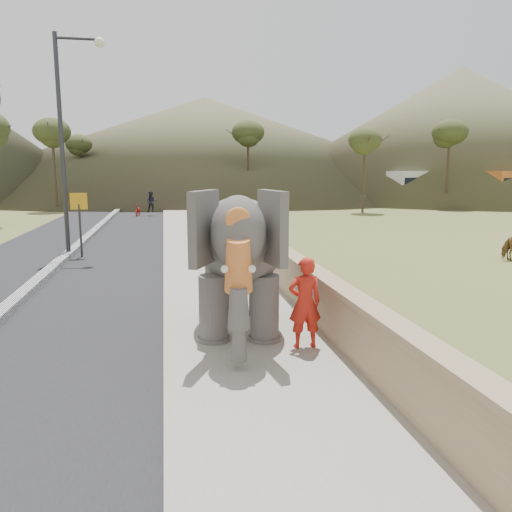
{
  "coord_description": "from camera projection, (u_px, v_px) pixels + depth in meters",
  "views": [
    {
      "loc": [
        -1.41,
        -7.93,
        3.24
      ],
      "look_at": [
        0.2,
        0.82,
        1.7
      ],
      "focal_mm": 35.0,
      "sensor_mm": 36.0,
      "label": 1
    }
  ],
  "objects": [
    {
      "name": "ground",
      "position": [
        253.0,
        363.0,
        8.49
      ],
      "size": [
        160.0,
        160.0,
        0.0
      ],
      "primitive_type": "plane",
      "color": "olive",
      "rests_on": "ground"
    },
    {
      "name": "bus_white",
      "position": [
        442.0,
        188.0,
        47.43
      ],
      "size": [
        11.27,
        4.48,
        3.1
      ],
      "primitive_type": "cube",
      "rotation": [
        0.0,
        0.0,
        1.76
      ],
      "color": "white",
      "rests_on": "ground"
    },
    {
      "name": "elephant_and_man",
      "position": [
        240.0,
        260.0,
        9.76
      ],
      "size": [
        2.45,
        3.98,
        2.71
      ],
      "color": "#635E5A",
      "rests_on": "ground"
    },
    {
      "name": "parapet",
      "position": [
        250.0,
        244.0,
        18.38
      ],
      "size": [
        0.3,
        120.0,
        1.1
      ],
      "primitive_type": "cube",
      "color": "tan",
      "rests_on": "ground"
    },
    {
      "name": "lamppost",
      "position": [
        69.0,
        124.0,
        17.98
      ],
      "size": [
        1.76,
        0.36,
        8.0
      ],
      "color": "#2B2B2F",
      "rests_on": "ground"
    },
    {
      "name": "signboard",
      "position": [
        79.0,
        214.0,
        18.36
      ],
      "size": [
        0.6,
        0.08,
        2.4
      ],
      "color": "#2D2D33",
      "rests_on": "ground"
    },
    {
      "name": "hill_far",
      "position": [
        205.0,
        145.0,
        76.02
      ],
      "size": [
        80.0,
        80.0,
        14.0
      ],
      "primitive_type": "cone",
      "color": "brown",
      "rests_on": "ground"
    },
    {
      "name": "motorcyclist",
      "position": [
        145.0,
        206.0,
        35.18
      ],
      "size": [
        1.71,
        1.61,
        1.75
      ],
      "color": "maroon",
      "rests_on": "ground"
    },
    {
      "name": "walkway",
      "position": [
        205.0,
        258.0,
        18.17
      ],
      "size": [
        3.0,
        120.0,
        0.15
      ],
      "primitive_type": "cube",
      "color": "#9E9687",
      "rests_on": "ground"
    },
    {
      "name": "hill_right",
      "position": [
        458.0,
        132.0,
        63.92
      ],
      "size": [
        56.0,
        56.0,
        16.0
      ],
      "primitive_type": "cone",
      "color": "brown",
      "rests_on": "ground"
    },
    {
      "name": "distant_car",
      "position": [
        383.0,
        198.0,
        45.43
      ],
      "size": [
        4.43,
        2.31,
        1.44
      ],
      "primitive_type": "imported",
      "rotation": [
        0.0,
        0.0,
        1.42
      ],
      "color": "silver",
      "rests_on": "ground"
    },
    {
      "name": "road",
      "position": [
        61.0,
        264.0,
        17.29
      ],
      "size": [
        7.0,
        120.0,
        0.03
      ],
      "primitive_type": "cube",
      "color": "black",
      "rests_on": "ground"
    },
    {
      "name": "trees",
      "position": [
        257.0,
        164.0,
        37.55
      ],
      "size": [
        47.47,
        42.56,
        8.0
      ],
      "color": "#473828",
      "rests_on": "ground"
    },
    {
      "name": "median",
      "position": [
        61.0,
        261.0,
        17.28
      ],
      "size": [
        0.35,
        120.0,
        0.22
      ],
      "primitive_type": "cube",
      "color": "black",
      "rests_on": "ground"
    }
  ]
}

